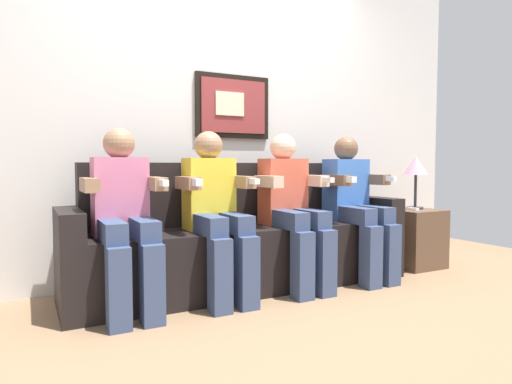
{
  "coord_description": "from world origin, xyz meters",
  "views": [
    {
      "loc": [
        -1.4,
        -2.51,
        0.88
      ],
      "look_at": [
        0.0,
        0.15,
        0.7
      ],
      "focal_mm": 31.05,
      "sensor_mm": 36.0,
      "label": 1
    }
  ],
  "objects_px": {
    "person_left_center": "(216,208)",
    "side_table_right": "(415,238)",
    "person_right_center": "(292,204)",
    "person_rightmost": "(355,201)",
    "spare_remote_on_table": "(412,209)",
    "table_lamp": "(416,168)",
    "couch": "(245,244)",
    "person_leftmost": "(124,212)"
  },
  "relations": [
    {
      "from": "person_left_center",
      "to": "side_table_right",
      "type": "height_order",
      "value": "person_left_center"
    },
    {
      "from": "person_right_center",
      "to": "person_rightmost",
      "type": "relative_size",
      "value": 1.0
    },
    {
      "from": "side_table_right",
      "to": "spare_remote_on_table",
      "type": "distance_m",
      "value": 0.27
    },
    {
      "from": "person_right_center",
      "to": "table_lamp",
      "type": "xyz_separation_m",
      "value": [
        1.33,
        0.09,
        0.25
      ]
    },
    {
      "from": "person_rightmost",
      "to": "spare_remote_on_table",
      "type": "relative_size",
      "value": 8.54
    },
    {
      "from": "person_left_center",
      "to": "person_rightmost",
      "type": "distance_m",
      "value": 1.17
    },
    {
      "from": "table_lamp",
      "to": "spare_remote_on_table",
      "type": "xyz_separation_m",
      "value": [
        -0.09,
        -0.05,
        -0.35
      ]
    },
    {
      "from": "couch",
      "to": "table_lamp",
      "type": "bearing_deg",
      "value": -2.71
    },
    {
      "from": "couch",
      "to": "person_rightmost",
      "type": "bearing_deg",
      "value": -10.89
    },
    {
      "from": "person_left_center",
      "to": "spare_remote_on_table",
      "type": "distance_m",
      "value": 1.83
    },
    {
      "from": "person_leftmost",
      "to": "table_lamp",
      "type": "distance_m",
      "value": 2.52
    },
    {
      "from": "person_left_center",
      "to": "side_table_right",
      "type": "xyz_separation_m",
      "value": [
        1.89,
        0.06,
        -0.36
      ]
    },
    {
      "from": "person_leftmost",
      "to": "side_table_right",
      "type": "xyz_separation_m",
      "value": [
        2.47,
        0.06,
        -0.36
      ]
    },
    {
      "from": "couch",
      "to": "person_right_center",
      "type": "relative_size",
      "value": 2.24
    },
    {
      "from": "couch",
      "to": "spare_remote_on_table",
      "type": "distance_m",
      "value": 1.56
    },
    {
      "from": "person_right_center",
      "to": "side_table_right",
      "type": "distance_m",
      "value": 1.35
    },
    {
      "from": "side_table_right",
      "to": "table_lamp",
      "type": "height_order",
      "value": "table_lamp"
    },
    {
      "from": "person_leftmost",
      "to": "spare_remote_on_table",
      "type": "relative_size",
      "value": 8.54
    },
    {
      "from": "person_right_center",
      "to": "person_rightmost",
      "type": "bearing_deg",
      "value": -0.05
    },
    {
      "from": "person_right_center",
      "to": "side_table_right",
      "type": "relative_size",
      "value": 2.22
    },
    {
      "from": "side_table_right",
      "to": "person_leftmost",
      "type": "bearing_deg",
      "value": -178.59
    },
    {
      "from": "person_left_center",
      "to": "person_rightmost",
      "type": "relative_size",
      "value": 1.0
    },
    {
      "from": "person_rightmost",
      "to": "spare_remote_on_table",
      "type": "height_order",
      "value": "person_rightmost"
    },
    {
      "from": "person_leftmost",
      "to": "person_rightmost",
      "type": "xyz_separation_m",
      "value": [
        1.76,
        -0.0,
        0.0
      ]
    },
    {
      "from": "couch",
      "to": "person_right_center",
      "type": "distance_m",
      "value": 0.45
    },
    {
      "from": "couch",
      "to": "spare_remote_on_table",
      "type": "xyz_separation_m",
      "value": [
        1.54,
        -0.12,
        0.2
      ]
    },
    {
      "from": "person_right_center",
      "to": "spare_remote_on_table",
      "type": "height_order",
      "value": "person_right_center"
    },
    {
      "from": "spare_remote_on_table",
      "to": "person_right_center",
      "type": "bearing_deg",
      "value": -177.94
    },
    {
      "from": "person_left_center",
      "to": "table_lamp",
      "type": "height_order",
      "value": "person_left_center"
    },
    {
      "from": "side_table_right",
      "to": "person_left_center",
      "type": "bearing_deg",
      "value": -178.13
    },
    {
      "from": "person_leftmost",
      "to": "person_right_center",
      "type": "height_order",
      "value": "same"
    },
    {
      "from": "person_left_center",
      "to": "side_table_right",
      "type": "distance_m",
      "value": 1.92
    },
    {
      "from": "couch",
      "to": "spare_remote_on_table",
      "type": "bearing_deg",
      "value": -4.6
    },
    {
      "from": "couch",
      "to": "person_rightmost",
      "type": "distance_m",
      "value": 0.94
    },
    {
      "from": "couch",
      "to": "person_leftmost",
      "type": "xyz_separation_m",
      "value": [
        -0.88,
        -0.17,
        0.29
      ]
    },
    {
      "from": "side_table_right",
      "to": "table_lamp",
      "type": "xyz_separation_m",
      "value": [
        0.03,
        0.03,
        0.61
      ]
    },
    {
      "from": "person_right_center",
      "to": "person_rightmost",
      "type": "xyz_separation_m",
      "value": [
        0.59,
        -0.0,
        0.0
      ]
    },
    {
      "from": "person_rightmost",
      "to": "side_table_right",
      "type": "bearing_deg",
      "value": 4.91
    },
    {
      "from": "person_rightmost",
      "to": "side_table_right",
      "type": "relative_size",
      "value": 2.22
    },
    {
      "from": "person_right_center",
      "to": "side_table_right",
      "type": "bearing_deg",
      "value": 2.68
    },
    {
      "from": "couch",
      "to": "side_table_right",
      "type": "relative_size",
      "value": 4.98
    },
    {
      "from": "person_leftmost",
      "to": "person_right_center",
      "type": "relative_size",
      "value": 1.0
    }
  ]
}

